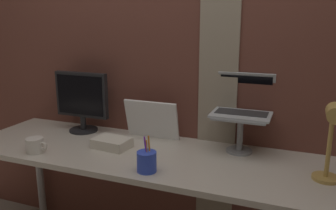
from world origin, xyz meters
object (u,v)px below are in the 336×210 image
Objects in this scene: pen_cup at (147,161)px; coffee_mug at (35,145)px; laptop at (244,102)px; monitor at (82,99)px; desk_lamp at (332,135)px; whiteboard_panel at (152,120)px.

pen_cup reaches higher than coffee_mug.
monitor is at bearing -175.84° from laptop.
desk_lamp is 1.47m from coffee_mug.
monitor is at bearing 147.33° from pen_cup.
desk_lamp reaches higher than pen_cup.
monitor is 0.77m from pen_cup.
laptop is at bearing 53.04° from pen_cup.
desk_lamp is 2.09× the size of pen_cup.
desk_lamp is at bearing -37.06° from laptop.
coffee_mug is (-0.49, -0.44, -0.08)m from whiteboard_panel.
monitor reaches higher than pen_cup.
monitor reaches higher than whiteboard_panel.
laptop is at bearing 25.18° from coffee_mug.
whiteboard_panel is (0.47, 0.03, -0.10)m from monitor.
desk_lamp reaches higher than coffee_mug.
coffee_mug is at bearing -154.82° from laptop.
desk_lamp is at bearing -16.18° from whiteboard_panel.
laptop is 0.64m from pen_cup.
whiteboard_panel is 0.47m from pen_cup.
pen_cup is at bearing 0.01° from coffee_mug.
whiteboard_panel is 1.00m from desk_lamp.
monitor is 0.44m from coffee_mug.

